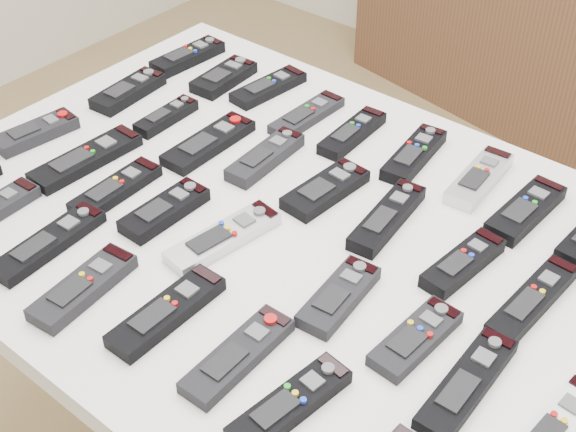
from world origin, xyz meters
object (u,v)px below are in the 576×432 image
Objects in this scene: remote_32 at (238,355)px; remote_14 at (325,189)px; remote_22 at (223,237)px; remote_4 at (352,133)px; remote_33 at (290,404)px; remote_10 at (128,91)px; remote_3 at (307,115)px; remote_31 at (167,312)px; remote_6 at (479,178)px; remote_20 at (116,189)px; remote_11 at (166,117)px; remote_5 at (414,155)px; remote_23 at (339,296)px; remote_24 at (416,338)px; remote_21 at (165,210)px; remote_2 at (268,87)px; remote_15 at (387,218)px; remote_29 at (49,243)px; remote_1 at (224,77)px; remote_7 at (526,210)px; remote_18 at (36,132)px; remote_26 at (553,429)px; remote_17 at (533,300)px; remote_12 at (209,143)px; remote_25 at (467,383)px; remote_30 at (83,287)px; remote_13 at (265,157)px; remote_19 at (86,159)px; remote_16 at (463,263)px.

remote_14 is at bearing 108.70° from remote_32.
remote_4 is at bearing 101.27° from remote_22.
remote_10 is at bearing 159.36° from remote_33.
remote_3 is 0.92× the size of remote_31.
remote_20 is at bearing -142.03° from remote_6.
remote_10 is 0.13m from remote_11.
remote_5 reaches higher than remote_23.
remote_4 is at bearing 138.97° from remote_24.
remote_6 and remote_21 have the same top height.
remote_32 is at bearing -65.86° from remote_14.
remote_2 is 0.43m from remote_21.
remote_31 is at bearing -114.54° from remote_15.
remote_29 is (-0.08, -0.55, 0.00)m from remote_3.
remote_15 is (-0.06, -0.19, 0.00)m from remote_6.
remote_4 is 0.89× the size of remote_15.
remote_14 is (0.37, 0.01, 0.00)m from remote_11.
remote_1 and remote_7 have the same top height.
remote_3 is 0.88× the size of remote_29.
remote_18 reaches higher than remote_26.
remote_14 is at bearing -179.93° from remote_17.
remote_21 reaches higher than remote_2.
remote_23 reaches higher than remote_20.
remote_15 is at bearing 3.06° from remote_12.
remote_24 and remote_25 have the same top height.
remote_10 is 0.25m from remote_12.
remote_30 reaches higher than remote_4.
remote_29 is at bearing -131.19° from remote_6.
remote_15 and remote_18 have the same top height.
remote_15 is at bearing -4.76° from remote_10.
remote_3 is at bearing 144.48° from remote_15.
remote_20 is at bearing -123.74° from remote_13.
remote_2 is 0.23m from remote_4.
remote_19 is (-0.08, -0.40, 0.00)m from remote_2.
remote_3 is 0.93× the size of remote_15.
remote_2 is 1.04× the size of remote_10.
remote_19 is (0.14, 0.01, -0.00)m from remote_18.
remote_13 is at bearing 124.99° from remote_32.
remote_18 is at bearing 164.94° from remote_32.
remote_31 is (0.50, -0.37, -0.00)m from remote_10.
remote_14 and remote_23 have the same top height.
remote_4 reaches higher than remote_22.
remote_22 and remote_25 have the same top height.
remote_30 is (-0.40, -0.40, 0.00)m from remote_16.
remote_26 is (0.78, 0.02, 0.00)m from remote_20.
remote_1 is 0.88× the size of remote_4.
remote_1 reaches higher than remote_25.
remote_18 is at bearing -152.98° from remote_7.
remote_23 is at bearing -114.53° from remote_16.
remote_3 is at bearing 39.37° from remote_11.
remote_17 is at bearing -11.41° from remote_2.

